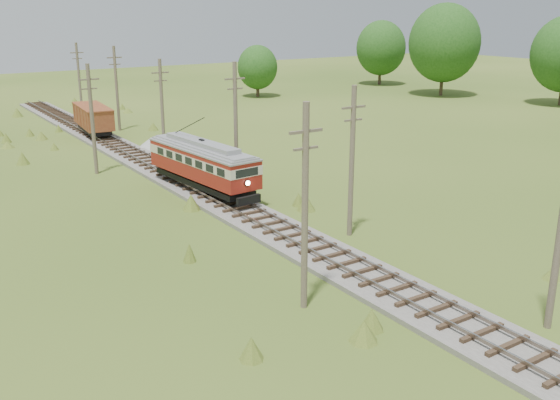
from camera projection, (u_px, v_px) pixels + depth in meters
railbed_main at (181, 180)px, 47.09m from camera, size 3.60×96.00×0.57m
streetcar at (202, 161)px, 43.37m from camera, size 3.49×10.99×4.97m
gondola at (93, 118)px, 63.24m from camera, size 3.29×8.11×2.63m
gravel_pile at (153, 143)px, 58.28m from camera, size 2.94×3.12×1.07m
utility_pole_r_2 at (352, 160)px, 34.80m from camera, size 1.60×0.30×8.60m
utility_pole_r_3 at (236, 123)px, 45.07m from camera, size 1.60×0.30×9.00m
utility_pole_r_4 at (162, 105)px, 55.45m from camera, size 1.60×0.30×8.40m
utility_pole_r_5 at (117, 88)px, 65.97m from camera, size 1.60×0.30×8.90m
utility_pole_r_6 at (79, 78)px, 76.28m from camera, size 1.60×0.30×8.70m
utility_pole_l_a at (305, 206)px, 26.00m from camera, size 1.60×0.30×9.00m
utility_pole_l_b at (92, 118)px, 48.28m from camera, size 1.60×0.30×8.60m
tree_right_4 at (444, 43)px, 92.41m from camera, size 10.50×10.50×13.53m
tree_right_5 at (381, 48)px, 106.70m from camera, size 8.40×8.40×10.82m
tree_mid_b at (258, 67)px, 92.00m from camera, size 5.88×5.88×7.57m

